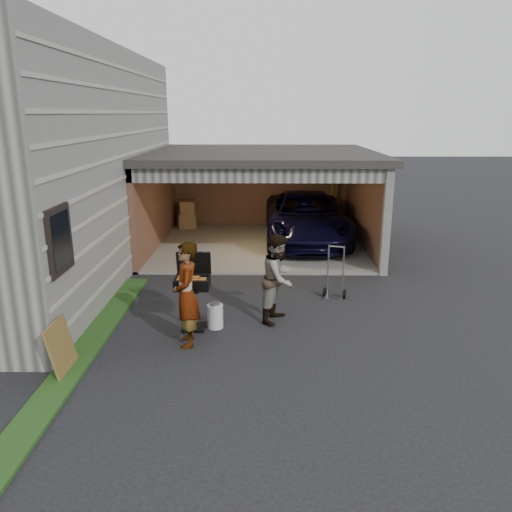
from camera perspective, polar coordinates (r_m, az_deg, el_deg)
The scene contains 10 objects.
ground at distance 9.50m, azimuth -4.30°, elevation -8.78°, with size 80.00×80.00×0.00m, color black.
groundcover_strip at distance 9.08m, azimuth -19.41°, elevation -10.72°, with size 0.50×8.00×0.06m, color #193814.
garage at distance 15.52m, azimuth 0.52°, elevation 8.21°, with size 6.80×6.30×2.90m.
minivan at distance 15.88m, azimuth 5.75°, elevation 4.22°, with size 2.50×5.41×1.50m, color black.
woman at distance 8.78m, azimuth -7.94°, elevation -4.39°, with size 0.68×0.45×1.88m, color #97AEBE.
man at distance 9.75m, azimuth 2.61°, elevation -2.54°, with size 0.85×0.66×1.75m, color #3D2018.
bbq_grill at distance 9.45m, azimuth -7.26°, elevation -3.34°, with size 0.65×0.57×1.46m.
propane_tank at distance 9.65m, azimuth -4.68°, elevation -6.87°, with size 0.31×0.31×0.46m, color silver.
plywood_panel at distance 8.53m, azimuth -21.36°, elevation -9.77°, with size 0.04×0.77×0.86m, color brown.
hand_truck at distance 11.23m, azimuth 8.95°, elevation -3.66°, with size 0.53×0.47×1.20m.
Camera 1 is at (0.81, -8.59, 3.97)m, focal length 35.00 mm.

